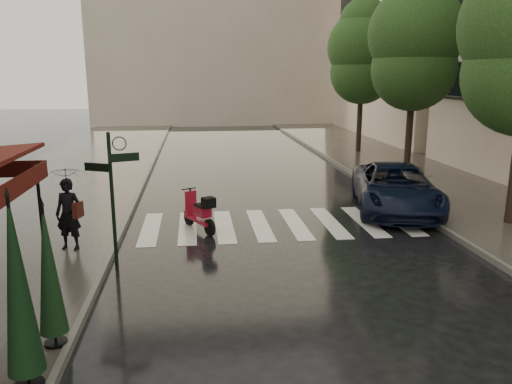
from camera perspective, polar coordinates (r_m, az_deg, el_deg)
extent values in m
plane|color=black|center=(8.97, -10.54, -15.48)|extent=(120.00, 120.00, 0.00)
cube|color=#38332D|center=(20.94, -21.02, 0.72)|extent=(6.00, 60.00, 0.12)
cube|color=#38332D|center=(22.47, 18.51, 1.71)|extent=(5.50, 60.00, 0.12)
cube|color=#595651|center=(20.41, -12.69, 1.01)|extent=(0.12, 60.00, 0.16)
cube|color=#595651|center=(21.42, 11.73, 1.63)|extent=(0.12, 60.00, 0.16)
cube|color=silver|center=(14.56, -11.95, -4.12)|extent=(0.50, 3.20, 0.01)
cube|color=silver|center=(14.51, -7.80, -4.02)|extent=(0.50, 3.20, 0.01)
cube|color=silver|center=(14.52, -3.65, -3.90)|extent=(0.50, 3.20, 0.01)
cube|color=silver|center=(14.62, 0.47, -3.76)|extent=(0.50, 3.20, 0.01)
cube|color=silver|center=(14.78, 4.52, -3.60)|extent=(0.50, 3.20, 0.01)
cube|color=silver|center=(15.02, 8.45, -3.43)|extent=(0.50, 3.20, 0.01)
cube|color=silver|center=(15.33, 12.25, -3.26)|extent=(0.50, 3.20, 0.01)
cube|color=silver|center=(15.70, 15.87, -3.07)|extent=(0.50, 3.20, 0.01)
cylinder|color=black|center=(11.50, -23.32, -2.90)|extent=(0.07, 0.07, 2.35)
cylinder|color=black|center=(11.35, -16.06, -1.20)|extent=(0.08, 0.08, 3.10)
cube|color=black|center=(11.10, -14.85, 3.85)|extent=(0.62, 0.26, 0.18)
cube|color=black|center=(11.23, -17.73, 2.72)|extent=(0.56, 0.29, 0.18)
cube|color=#BFAA92|center=(46.28, -4.27, 20.28)|extent=(22.00, 6.00, 20.00)
cylinder|color=black|center=(21.84, 17.16, 7.61)|extent=(0.28, 0.28, 4.48)
sphere|color=#143915|center=(21.75, 17.56, 13.27)|extent=(3.40, 3.40, 3.40)
sphere|color=#143915|center=(21.81, 17.81, 16.84)|extent=(3.80, 3.80, 3.80)
sphere|color=#143915|center=(21.94, 18.06, 20.16)|extent=(2.60, 2.60, 2.60)
cylinder|color=black|center=(28.42, 11.78, 8.97)|extent=(0.28, 0.28, 4.37)
sphere|color=#143915|center=(28.35, 11.99, 13.21)|extent=(3.40, 3.40, 3.40)
sphere|color=#143915|center=(28.39, 12.12, 15.88)|extent=(3.80, 3.80, 3.80)
sphere|color=#143915|center=(28.48, 12.25, 18.39)|extent=(2.60, 2.60, 2.60)
imported|color=black|center=(12.87, -20.63, -2.40)|extent=(0.72, 0.57, 1.75)
imported|color=black|center=(12.63, -21.06, 2.63)|extent=(1.27, 1.28, 0.95)
cube|color=#4A1A13|center=(12.72, -19.68, -1.92)|extent=(0.22, 0.35, 0.37)
cylinder|color=black|center=(13.64, -5.32, -4.06)|extent=(0.31, 0.46, 0.47)
cylinder|color=black|center=(14.68, -7.68, -2.88)|extent=(0.31, 0.46, 0.47)
cube|color=maroon|center=(14.15, -6.60, -3.12)|extent=(0.84, 1.26, 0.10)
cube|color=maroon|center=(13.87, -6.15, -2.19)|extent=(0.51, 0.61, 0.27)
cube|color=maroon|center=(14.43, -7.47, -1.29)|extent=(0.33, 0.25, 0.74)
cylinder|color=black|center=(14.42, -7.70, 0.37)|extent=(0.42, 0.24, 0.04)
cube|color=black|center=(13.47, -5.44, -1.20)|extent=(0.41, 0.41, 0.27)
imported|color=black|center=(16.66, 15.68, 0.46)|extent=(3.62, 5.72, 1.47)
cylinder|color=black|center=(7.33, -25.50, -10.45)|extent=(0.04, 0.04, 2.64)
cone|color=black|center=(7.28, -25.60, -9.49)|extent=(0.49, 0.49, 2.51)
cylinder|color=black|center=(8.84, -21.89, -15.66)|extent=(0.36, 0.36, 0.05)
cylinder|color=black|center=(8.37, -22.56, -8.81)|extent=(0.04, 0.04, 2.22)
cone|color=black|center=(8.33, -22.62, -8.10)|extent=(0.43, 0.43, 2.11)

